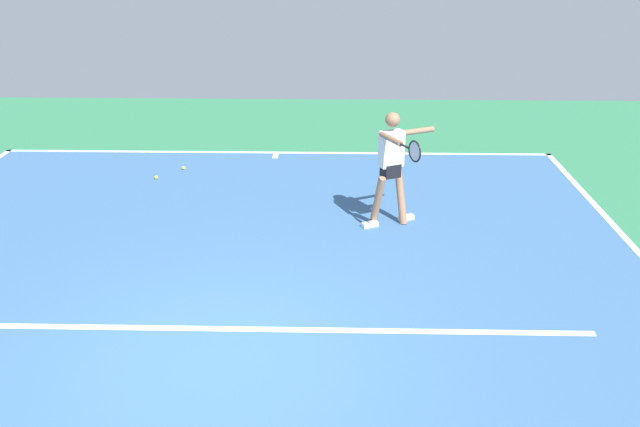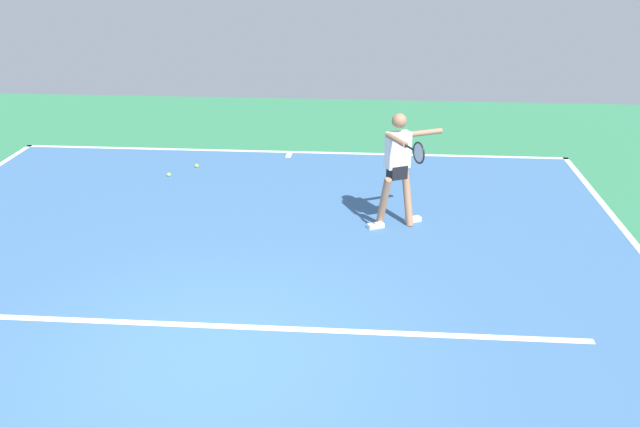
{
  "view_description": "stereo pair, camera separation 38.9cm",
  "coord_description": "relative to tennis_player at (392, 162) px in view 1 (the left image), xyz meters",
  "views": [
    {
      "loc": [
        -1.16,
        5.79,
        4.11
      ],
      "look_at": [
        -0.98,
        -1.77,
        0.9
      ],
      "focal_mm": 38.23,
      "sensor_mm": 36.0,
      "label": 1
    },
    {
      "loc": [
        -1.55,
        5.77,
        4.11
      ],
      "look_at": [
        -0.98,
        -1.77,
        0.9
      ],
      "focal_mm": 38.23,
      "sensor_mm": 36.0,
      "label": 2
    }
  ],
  "objects": [
    {
      "name": "court_line_baseline_near",
      "position": [
        1.98,
        -3.41,
        -0.97
      ],
      "size": [
        10.71,
        0.1,
        0.01
      ],
      "primitive_type": "cube",
      "color": "white",
      "rests_on": "ground_plane"
    },
    {
      "name": "tennis_player",
      "position": [
        0.0,
        0.0,
        0.0
      ],
      "size": [
        1.05,
        1.34,
        1.71
      ],
      "rotation": [
        0.0,
        0.0,
        0.45
      ],
      "color": "#9E7051",
      "rests_on": "ground_plane"
    },
    {
      "name": "tennis_ball_near_service_line",
      "position": [
        3.96,
        -1.85,
        -0.94
      ],
      "size": [
        0.07,
        0.07,
        0.07
      ],
      "primitive_type": "sphere",
      "color": "#C6E53D",
      "rests_on": "ground_plane"
    },
    {
      "name": "ground_plane",
      "position": [
        1.98,
        3.52,
        -0.97
      ],
      "size": [
        22.79,
        22.79,
        0.0
      ],
      "primitive_type": "plane",
      "color": "#2D754C"
    },
    {
      "name": "court_surface",
      "position": [
        1.98,
        3.52,
        -0.97
      ],
      "size": [
        10.71,
        13.96,
        0.0
      ],
      "primitive_type": "cube",
      "color": "#38608E",
      "rests_on": "ground_plane"
    },
    {
      "name": "court_line_service",
      "position": [
        1.98,
        2.92,
        -0.97
      ],
      "size": [
        8.03,
        0.1,
        0.01
      ],
      "primitive_type": "cube",
      "color": "white",
      "rests_on": "ground_plane"
    },
    {
      "name": "tennis_ball_near_player",
      "position": [
        3.58,
        -2.36,
        -0.94
      ],
      "size": [
        0.07,
        0.07,
        0.07
      ],
      "primitive_type": "sphere",
      "color": "#CCE033",
      "rests_on": "ground_plane"
    },
    {
      "name": "court_line_centre_mark",
      "position": [
        1.98,
        -3.21,
        -0.97
      ],
      "size": [
        0.1,
        0.3,
        0.01
      ],
      "primitive_type": "cube",
      "color": "white",
      "rests_on": "ground_plane"
    }
  ]
}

